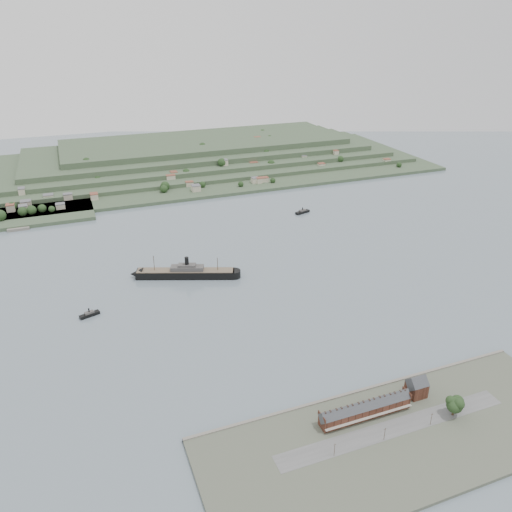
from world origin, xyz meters
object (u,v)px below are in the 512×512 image
object	(u,v)px
fig_tree	(456,404)
tugboat	(89,314)
terrace_row	(365,409)
steamship	(183,273)
gabled_building	(417,387)

from	to	relation	value
fig_tree	tugboat	bearing A→B (deg)	134.85
terrace_row	tugboat	size ratio (longest dim) A/B	3.56
steamship	fig_tree	bearing A→B (deg)	-65.07
gabled_building	fig_tree	bearing A→B (deg)	-66.14
gabled_building	steamship	world-z (taller)	steamship
steamship	fig_tree	xyz separation A→B (m)	(102.92, -221.42, 5.53)
steamship	terrace_row	bearing A→B (deg)	-74.68
steamship	fig_tree	world-z (taller)	steamship
terrace_row	steamship	size ratio (longest dim) A/B	0.60
gabled_building	tugboat	xyz separation A→B (m)	(-174.32, 163.23, -6.53)
gabled_building	steamship	size ratio (longest dim) A/B	0.15
terrace_row	gabled_building	world-z (taller)	gabled_building
tugboat	terrace_row	bearing A→B (deg)	-50.72
terrace_row	tugboat	distance (m)	216.14
gabled_building	terrace_row	bearing A→B (deg)	-173.88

